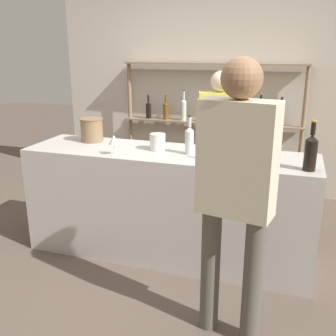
{
  "coord_description": "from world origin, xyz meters",
  "views": [
    {
      "loc": [
        0.99,
        -3.06,
        1.81
      ],
      "look_at": [
        0.0,
        0.0,
        0.81
      ],
      "focal_mm": 42.0,
      "sensor_mm": 36.0,
      "label": 1
    }
  ],
  "objects_px": {
    "counter_bottle_1": "(189,140)",
    "counter_bottle_3": "(264,147)",
    "counter_bottle_0": "(311,152)",
    "counter_bottle_2": "(230,148)",
    "server_behind_counter": "(219,136)",
    "customer_right": "(236,184)",
    "wine_glass": "(114,140)",
    "ice_bucket": "(92,130)",
    "cork_jar": "(158,142)"
  },
  "relations": [
    {
      "from": "wine_glass",
      "to": "server_behind_counter",
      "type": "height_order",
      "value": "server_behind_counter"
    },
    {
      "from": "counter_bottle_0",
      "to": "cork_jar",
      "type": "distance_m",
      "value": 1.25
    },
    {
      "from": "counter_bottle_0",
      "to": "wine_glass",
      "type": "bearing_deg",
      "value": -178.41
    },
    {
      "from": "ice_bucket",
      "to": "wine_glass",
      "type": "bearing_deg",
      "value": -42.7
    },
    {
      "from": "counter_bottle_3",
      "to": "wine_glass",
      "type": "xyz_separation_m",
      "value": [
        -1.19,
        -0.13,
        -0.0
      ]
    },
    {
      "from": "customer_right",
      "to": "counter_bottle_0",
      "type": "bearing_deg",
      "value": -19.82
    },
    {
      "from": "counter_bottle_0",
      "to": "server_behind_counter",
      "type": "distance_m",
      "value": 1.34
    },
    {
      "from": "ice_bucket",
      "to": "cork_jar",
      "type": "height_order",
      "value": "ice_bucket"
    },
    {
      "from": "customer_right",
      "to": "server_behind_counter",
      "type": "xyz_separation_m",
      "value": [
        -0.43,
        1.73,
        -0.12
      ]
    },
    {
      "from": "counter_bottle_0",
      "to": "customer_right",
      "type": "relative_size",
      "value": 0.21
    },
    {
      "from": "counter_bottle_0",
      "to": "ice_bucket",
      "type": "relative_size",
      "value": 1.69
    },
    {
      "from": "counter_bottle_2",
      "to": "customer_right",
      "type": "xyz_separation_m",
      "value": [
        0.15,
        -0.69,
        -0.03
      ]
    },
    {
      "from": "counter_bottle_0",
      "to": "server_behind_counter",
      "type": "bearing_deg",
      "value": 129.52
    },
    {
      "from": "counter_bottle_1",
      "to": "wine_glass",
      "type": "height_order",
      "value": "counter_bottle_1"
    },
    {
      "from": "counter_bottle_0",
      "to": "counter_bottle_3",
      "type": "bearing_deg",
      "value": 164.59
    },
    {
      "from": "counter_bottle_2",
      "to": "server_behind_counter",
      "type": "bearing_deg",
      "value": 104.9
    },
    {
      "from": "counter_bottle_1",
      "to": "ice_bucket",
      "type": "bearing_deg",
      "value": 170.62
    },
    {
      "from": "counter_bottle_0",
      "to": "ice_bucket",
      "type": "distance_m",
      "value": 1.95
    },
    {
      "from": "counter_bottle_1",
      "to": "ice_bucket",
      "type": "distance_m",
      "value": 1.0
    },
    {
      "from": "counter_bottle_3",
      "to": "customer_right",
      "type": "distance_m",
      "value": 0.8
    },
    {
      "from": "counter_bottle_0",
      "to": "counter_bottle_2",
      "type": "distance_m",
      "value": 0.57
    },
    {
      "from": "ice_bucket",
      "to": "customer_right",
      "type": "xyz_separation_m",
      "value": [
        1.5,
        -1.03,
        -0.02
      ]
    },
    {
      "from": "customer_right",
      "to": "server_behind_counter",
      "type": "relative_size",
      "value": 1.11
    },
    {
      "from": "counter_bottle_1",
      "to": "counter_bottle_3",
      "type": "xyz_separation_m",
      "value": [
        0.61,
        -0.08,
        0.0
      ]
    },
    {
      "from": "counter_bottle_3",
      "to": "customer_right",
      "type": "xyz_separation_m",
      "value": [
        -0.09,
        -0.79,
        -0.04
      ]
    },
    {
      "from": "counter_bottle_2",
      "to": "counter_bottle_1",
      "type": "bearing_deg",
      "value": 154.07
    },
    {
      "from": "counter_bottle_2",
      "to": "counter_bottle_0",
      "type": "bearing_deg",
      "value": 1.03
    },
    {
      "from": "counter_bottle_2",
      "to": "customer_right",
      "type": "relative_size",
      "value": 0.18
    },
    {
      "from": "counter_bottle_2",
      "to": "ice_bucket",
      "type": "bearing_deg",
      "value": 165.86
    },
    {
      "from": "ice_bucket",
      "to": "cork_jar",
      "type": "relative_size",
      "value": 1.52
    },
    {
      "from": "wine_glass",
      "to": "customer_right",
      "type": "bearing_deg",
      "value": -30.94
    },
    {
      "from": "counter_bottle_1",
      "to": "wine_glass",
      "type": "relative_size",
      "value": 1.95
    },
    {
      "from": "ice_bucket",
      "to": "customer_right",
      "type": "relative_size",
      "value": 0.12
    },
    {
      "from": "counter_bottle_1",
      "to": "wine_glass",
      "type": "bearing_deg",
      "value": -160.25
    },
    {
      "from": "counter_bottle_2",
      "to": "server_behind_counter",
      "type": "relative_size",
      "value": 0.2
    },
    {
      "from": "wine_glass",
      "to": "ice_bucket",
      "type": "distance_m",
      "value": 0.55
    },
    {
      "from": "counter_bottle_1",
      "to": "counter_bottle_3",
      "type": "bearing_deg",
      "value": -7.13
    },
    {
      "from": "counter_bottle_0",
      "to": "counter_bottle_1",
      "type": "relative_size",
      "value": 1.13
    },
    {
      "from": "customer_right",
      "to": "counter_bottle_3",
      "type": "bearing_deg",
      "value": 4.58
    },
    {
      "from": "counter_bottle_0",
      "to": "server_behind_counter",
      "type": "relative_size",
      "value": 0.23
    },
    {
      "from": "counter_bottle_2",
      "to": "server_behind_counter",
      "type": "xyz_separation_m",
      "value": [
        -0.28,
        1.04,
        -0.15
      ]
    },
    {
      "from": "ice_bucket",
      "to": "server_behind_counter",
      "type": "relative_size",
      "value": 0.14
    },
    {
      "from": "wine_glass",
      "to": "ice_bucket",
      "type": "relative_size",
      "value": 0.76
    },
    {
      "from": "cork_jar",
      "to": "counter_bottle_3",
      "type": "bearing_deg",
      "value": -7.8
    },
    {
      "from": "counter_bottle_0",
      "to": "counter_bottle_3",
      "type": "relative_size",
      "value": 1.1
    },
    {
      "from": "counter_bottle_3",
      "to": "server_behind_counter",
      "type": "xyz_separation_m",
      "value": [
        -0.52,
        0.94,
        -0.15
      ]
    },
    {
      "from": "counter_bottle_1",
      "to": "counter_bottle_2",
      "type": "xyz_separation_m",
      "value": [
        0.36,
        -0.18,
        -0.0
      ]
    },
    {
      "from": "counter_bottle_2",
      "to": "wine_glass",
      "type": "height_order",
      "value": "counter_bottle_2"
    },
    {
      "from": "counter_bottle_0",
      "to": "ice_bucket",
      "type": "xyz_separation_m",
      "value": [
        -1.92,
        0.33,
        -0.03
      ]
    },
    {
      "from": "wine_glass",
      "to": "cork_jar",
      "type": "relative_size",
      "value": 1.16
    }
  ]
}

